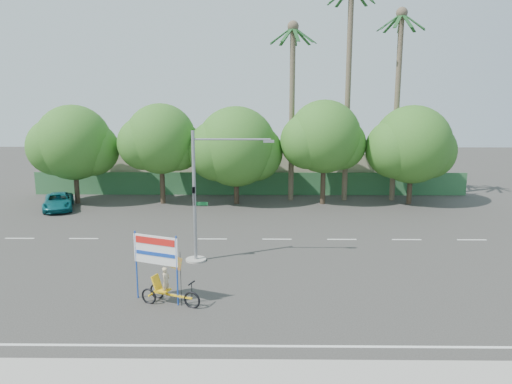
{
  "coord_description": "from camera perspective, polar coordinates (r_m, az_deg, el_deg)",
  "views": [
    {
      "loc": [
        1.03,
        -21.62,
        8.97
      ],
      "look_at": [
        0.73,
        5.43,
        3.5
      ],
      "focal_mm": 35.0,
      "sensor_mm": 36.0,
      "label": 1
    }
  ],
  "objects": [
    {
      "name": "ground",
      "position": [
        23.43,
        -1.97,
        -11.08
      ],
      "size": [
        120.0,
        120.0,
        0.0
      ],
      "primitive_type": "plane",
      "color": "#33302D",
      "rests_on": "ground"
    },
    {
      "name": "traffic_signal",
      "position": [
        26.51,
        -6.38,
        -1.84
      ],
      "size": [
        4.72,
        1.1,
        7.0
      ],
      "color": "gray",
      "rests_on": "ground"
    },
    {
      "name": "fence",
      "position": [
        43.86,
        -0.72,
        0.96
      ],
      "size": [
        38.0,
        0.08,
        2.0
      ],
      "primitive_type": "cube",
      "color": "#336B3D",
      "rests_on": "ground"
    },
    {
      "name": "tree_center",
      "position": [
        39.93,
        -2.36,
        4.95
      ],
      "size": [
        7.62,
        6.4,
        7.85
      ],
      "color": "#473828",
      "rests_on": "ground"
    },
    {
      "name": "tree_left",
      "position": [
        40.62,
        -10.89,
        5.7
      ],
      "size": [
        6.66,
        5.6,
        8.07
      ],
      "color": "#473828",
      "rests_on": "ground"
    },
    {
      "name": "trike_billboard",
      "position": [
        21.99,
        -10.62,
        -9.31
      ],
      "size": [
        2.98,
        1.43,
        3.12
      ],
      "rotation": [
        0.0,
        0.0,
        -0.38
      ],
      "color": "black",
      "rests_on": "ground"
    },
    {
      "name": "tree_far_left",
      "position": [
        42.6,
        -20.18,
        5.07
      ],
      "size": [
        7.14,
        6.0,
        7.96
      ],
      "color": "#473828",
      "rests_on": "ground"
    },
    {
      "name": "pickup_truck",
      "position": [
        41.36,
        -21.66,
        -1.02
      ],
      "size": [
        3.41,
        4.95,
        1.26
      ],
      "primitive_type": "imported",
      "rotation": [
        0.0,
        0.0,
        0.32
      ],
      "color": "#0E5E66",
      "rests_on": "ground"
    },
    {
      "name": "tree_right",
      "position": [
        40.1,
        7.73,
        5.99
      ],
      "size": [
        6.9,
        5.8,
        8.36
      ],
      "color": "#473828",
      "rests_on": "ground"
    },
    {
      "name": "tree_far_right",
      "position": [
        41.6,
        17.35,
        4.94
      ],
      "size": [
        7.38,
        6.2,
        7.94
      ],
      "color": "#473828",
      "rests_on": "ground"
    },
    {
      "name": "palm_mid",
      "position": [
        42.56,
        15.91,
        11.58
      ],
      "size": [
        3.73,
        3.79,
        15.45
      ],
      "color": "#70604C",
      "rests_on": "ground"
    },
    {
      "name": "building_right",
      "position": [
        48.66,
        8.88,
        2.82
      ],
      "size": [
        14.0,
        8.0,
        3.6
      ],
      "primitive_type": "cube",
      "color": "#B3A88E",
      "rests_on": "ground"
    },
    {
      "name": "palm_short",
      "position": [
        41.19,
        4.16,
        11.25
      ],
      "size": [
        3.73,
        3.79,
        14.45
      ],
      "color": "#70604C",
      "rests_on": "ground"
    },
    {
      "name": "palm_tall",
      "position": [
        41.73,
        10.54,
        13.3
      ],
      "size": [
        3.73,
        3.79,
        17.45
      ],
      "color": "#70604C",
      "rests_on": "ground"
    },
    {
      "name": "building_left",
      "position": [
        49.38,
        -12.29,
        3.05
      ],
      "size": [
        12.0,
        8.0,
        4.0
      ],
      "primitive_type": "cube",
      "color": "#B3A88E",
      "rests_on": "ground"
    },
    {
      "name": "sidewalk_near",
      "position": [
        16.73,
        -3.21,
        -20.77
      ],
      "size": [
        50.0,
        2.4,
        0.12
      ],
      "primitive_type": "cube",
      "color": "gray",
      "rests_on": "ground"
    }
  ]
}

